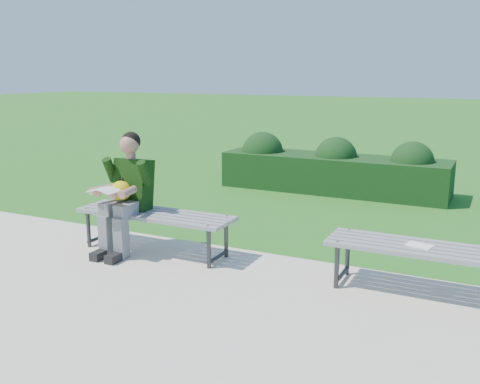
{
  "coord_description": "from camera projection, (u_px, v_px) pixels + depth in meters",
  "views": [
    {
      "loc": [
        2.15,
        -5.16,
        1.96
      ],
      "look_at": [
        -0.23,
        -0.27,
        0.74
      ],
      "focal_mm": 40.0,
      "sensor_mm": 36.0,
      "label": 1
    }
  ],
  "objects": [
    {
      "name": "ground",
      "position": [
        269.0,
        255.0,
        5.87
      ],
      "size": [
        80.0,
        80.0,
        0.0
      ],
      "color": "#2B7619",
      "rests_on": "ground"
    },
    {
      "name": "walkway",
      "position": [
        186.0,
        319.0,
        4.33
      ],
      "size": [
        30.0,
        3.5,
        0.02
      ],
      "color": "#B1AC95",
      "rests_on": "ground"
    },
    {
      "name": "hedge",
      "position": [
        331.0,
        168.0,
        8.99
      ],
      "size": [
        3.76,
        0.96,
        0.94
      ],
      "color": "#173812",
      "rests_on": "ground"
    },
    {
      "name": "bench_left",
      "position": [
        155.0,
        217.0,
        5.84
      ],
      "size": [
        1.8,
        0.5,
        0.46
      ],
      "color": "gray",
      "rests_on": "walkway"
    },
    {
      "name": "bench_right",
      "position": [
        430.0,
        253.0,
        4.68
      ],
      "size": [
        1.8,
        0.5,
        0.46
      ],
      "color": "gray",
      "rests_on": "walkway"
    },
    {
      "name": "seated_boy",
      "position": [
        126.0,
        190.0,
        5.82
      ],
      "size": [
        0.56,
        0.76,
        1.31
      ],
      "color": "slate",
      "rests_on": "walkway"
    },
    {
      "name": "paper_sheet",
      "position": [
        419.0,
        245.0,
        4.71
      ],
      "size": [
        0.25,
        0.21,
        0.01
      ],
      "color": "white",
      "rests_on": "bench_right"
    }
  ]
}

